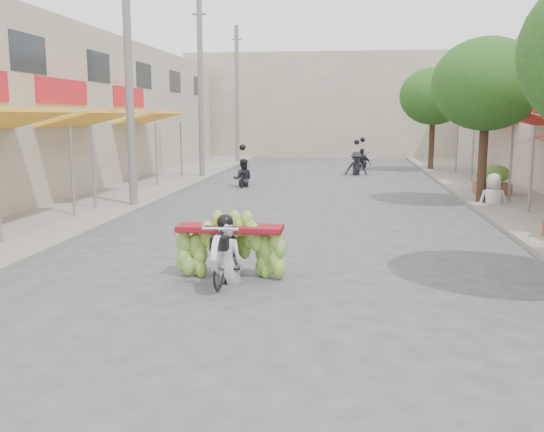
{
  "coord_description": "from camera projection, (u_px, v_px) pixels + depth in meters",
  "views": [
    {
      "loc": [
        1.15,
        -5.88,
        2.84
      ],
      "look_at": [
        -0.14,
        4.5,
        1.1
      ],
      "focal_mm": 40.0,
      "sensor_mm": 36.0,
      "label": 1
    }
  ],
  "objects": [
    {
      "name": "utility_pole_far",
      "position": [
        201.0,
        88.0,
        26.91
      ],
      "size": [
        0.6,
        0.24,
        8.0
      ],
      "color": "slate",
      "rests_on": "ground"
    },
    {
      "name": "pedestrian",
      "position": [
        494.0,
        173.0,
        18.9
      ],
      "size": [
        0.93,
        0.56,
        1.88
      ],
      "rotation": [
        0.0,
        0.0,
        3.15
      ],
      "color": "silver",
      "rests_on": "ground"
    },
    {
      "name": "sidewalk_left",
      "position": [
        120.0,
        193.0,
        21.88
      ],
      "size": [
        4.0,
        60.0,
        0.12
      ],
      "primitive_type": "cube",
      "color": "gray",
      "rests_on": "ground"
    },
    {
      "name": "utility_pole_back",
      "position": [
        237.0,
        95.0,
        35.72
      ],
      "size": [
        0.6,
        0.24,
        8.0
      ],
      "color": "slate",
      "rests_on": "ground"
    },
    {
      "name": "produce_crate_far",
      "position": [
        493.0,
        177.0,
        21.15
      ],
      "size": [
        1.2,
        0.88,
        1.16
      ],
      "color": "brown",
      "rests_on": "ground"
    },
    {
      "name": "sidewalk_right",
      "position": [
        523.0,
        200.0,
        20.18
      ],
      "size": [
        4.0,
        60.0,
        0.12
      ],
      "primitive_type": "cube",
      "color": "gray",
      "rests_on": "ground"
    },
    {
      "name": "far_building",
      "position": [
        332.0,
        106.0,
        42.98
      ],
      "size": [
        20.0,
        6.0,
        7.0
      ],
      "primitive_type": "cube",
      "color": "#B0A38B",
      "rests_on": "ground"
    },
    {
      "name": "street_tree_far",
      "position": [
        434.0,
        96.0,
        30.53
      ],
      "size": [
        3.4,
        3.4,
        5.25
      ],
      "color": "#3A2719",
      "rests_on": "ground"
    },
    {
      "name": "bg_motorbike_b",
      "position": [
        356.0,
        157.0,
        29.05
      ],
      "size": [
        1.06,
        1.51,
        1.95
      ],
      "color": "black",
      "rests_on": "ground"
    },
    {
      "name": "ground",
      "position": [
        233.0,
        389.0,
        6.36
      ],
      "size": [
        120.0,
        120.0,
        0.0
      ],
      "primitive_type": "plane",
      "color": "#525257",
      "rests_on": "ground"
    },
    {
      "name": "utility_pole_mid",
      "position": [
        129.0,
        75.0,
        18.1
      ],
      "size": [
        0.6,
        0.24,
        8.0
      ],
      "color": "slate",
      "rests_on": "ground"
    },
    {
      "name": "bg_motorbike_a",
      "position": [
        243.0,
        167.0,
        24.27
      ],
      "size": [
        0.82,
        1.48,
        1.95
      ],
      "color": "black",
      "rests_on": "ground"
    },
    {
      "name": "bg_motorbike_c",
      "position": [
        362.0,
        155.0,
        31.82
      ],
      "size": [
        1.08,
        1.74,
        1.95
      ],
      "color": "black",
      "rests_on": "ground"
    },
    {
      "name": "banana_motorbike",
      "position": [
        228.0,
        242.0,
        10.45
      ],
      "size": [
        2.2,
        1.94,
        2.0
      ],
      "color": "black",
      "rests_on": "ground"
    },
    {
      "name": "street_tree_mid",
      "position": [
        487.0,
        85.0,
        18.78
      ],
      "size": [
        3.4,
        3.4,
        5.25
      ],
      "color": "#3A2719",
      "rests_on": "ground"
    }
  ]
}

